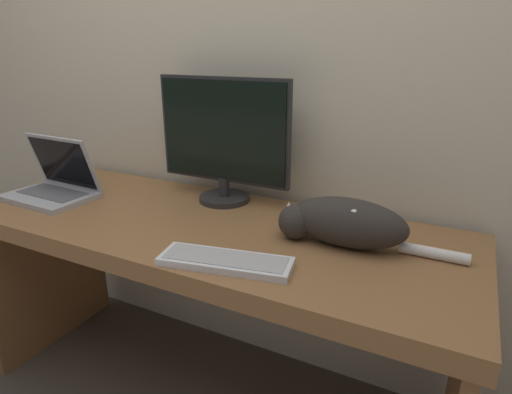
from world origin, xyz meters
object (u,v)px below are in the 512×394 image
at_px(cat, 342,222).
at_px(external_keyboard, 226,261).
at_px(monitor, 223,140).
at_px(laptop, 54,185).

bearing_deg(cat, external_keyboard, -132.78).
distance_m(monitor, laptop, 0.68).
height_order(laptop, cat, laptop).
xyz_separation_m(monitor, cat, (0.50, -0.17, -0.16)).
xyz_separation_m(monitor, external_keyboard, (0.26, -0.44, -0.22)).
bearing_deg(monitor, laptop, -156.53).
xyz_separation_m(laptop, external_keyboard, (0.87, -0.17, -0.04)).
height_order(laptop, external_keyboard, laptop).
bearing_deg(external_keyboard, monitor, 109.85).
xyz_separation_m(laptop, cat, (1.10, 0.09, 0.03)).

